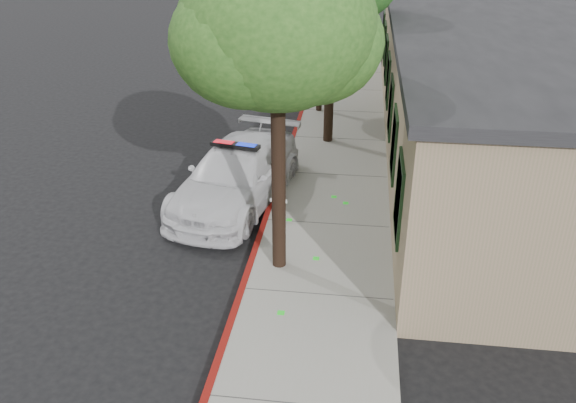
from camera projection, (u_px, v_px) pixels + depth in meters
The scene contains 8 objects.
ground at pixel (239, 294), 12.30m from camera, with size 120.00×120.00×0.00m, color black.
sidewalk at pixel (326, 226), 14.74m from camera, with size 3.20×60.00×0.15m, color gray.
red_curb at pixel (265, 222), 14.91m from camera, with size 0.14×60.00×0.16m, color maroon.
clapboard_building at pixel (502, 87), 18.55m from camera, with size 7.30×20.89×4.24m.
police_car at pixel (236, 175), 15.74m from camera, with size 3.29×5.83×1.71m.
fire_hydrant at pixel (279, 199), 15.03m from camera, with size 0.44×0.39×0.78m.
street_tree_near at pixel (278, 34), 10.76m from camera, with size 3.89×3.67×6.71m.
street_tree_far at pixel (322, 11), 21.06m from camera, with size 2.68×2.65×4.91m.
Camera 1 is at (2.28, -9.89, 7.29)m, focal length 36.72 mm.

